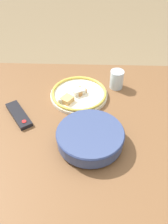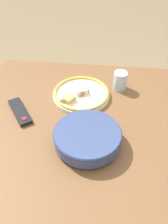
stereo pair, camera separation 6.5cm
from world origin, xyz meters
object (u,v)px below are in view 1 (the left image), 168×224
at_px(noodle_bowl, 90,137).
at_px(tv_remote, 19,115).
at_px(drinking_glass, 117,79).
at_px(food_plate, 78,94).

bearing_deg(noodle_bowl, tv_remote, 64.50).
distance_m(noodle_bowl, drinking_glass, 0.44).
bearing_deg(drinking_glass, noodle_bowl, 161.99).
distance_m(noodle_bowl, tv_remote, 0.38).
height_order(food_plate, tv_remote, food_plate).
xyz_separation_m(food_plate, tv_remote, (-0.16, 0.28, -0.01)).
xyz_separation_m(noodle_bowl, tv_remote, (0.16, 0.35, -0.04)).
relative_size(food_plate, drinking_glass, 2.96).
height_order(noodle_bowl, food_plate, noodle_bowl).
bearing_deg(tv_remote, food_plate, 174.98).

